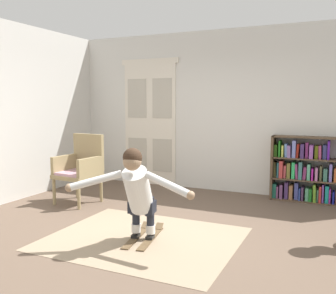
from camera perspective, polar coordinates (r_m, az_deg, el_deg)
ground_plane at (r=4.77m, az=-0.25°, el=-13.01°), size 7.20×7.20×0.00m
back_wall at (r=6.94m, az=8.85°, el=5.29°), size 6.00×0.10×2.90m
side_wall_left at (r=6.63m, az=-23.00°, el=4.79°), size 0.10×6.00×2.90m
double_door at (r=7.46m, az=-2.74°, el=3.76°), size 1.22×0.05×2.45m
rug at (r=4.64m, az=-3.72°, el=-13.56°), size 2.20×1.81×0.01m
bookshelf at (r=6.57m, az=21.06°, el=-3.71°), size 1.45×0.30×1.07m
wicker_chair at (r=6.26m, az=-12.99°, el=-2.92°), size 0.65×0.65×1.10m
skis_pair at (r=4.66m, az=-3.60°, el=-13.21°), size 0.41×0.84×0.07m
person_skier at (r=4.28m, az=-4.62°, el=-6.25°), size 1.42×0.78×1.05m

